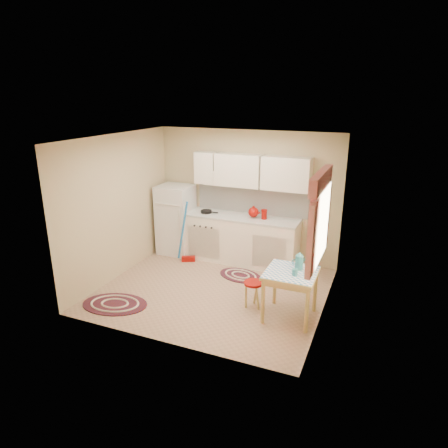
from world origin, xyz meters
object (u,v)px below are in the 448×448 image
(base_cabinets, at_px, (239,240))
(stool, at_px, (253,294))
(fridge, at_px, (176,220))
(table, at_px, (290,295))

(base_cabinets, xyz_separation_m, stool, (0.81, -1.58, -0.23))
(fridge, distance_m, base_cabinets, 1.38)
(base_cabinets, distance_m, table, 2.16)
(base_cabinets, relative_size, table, 3.12)
(fridge, bearing_deg, stool, -35.10)
(stool, bearing_deg, table, -7.03)
(table, distance_m, stool, 0.60)
(stool, bearing_deg, base_cabinets, 117.31)
(fridge, relative_size, base_cabinets, 0.62)
(table, height_order, stool, table)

